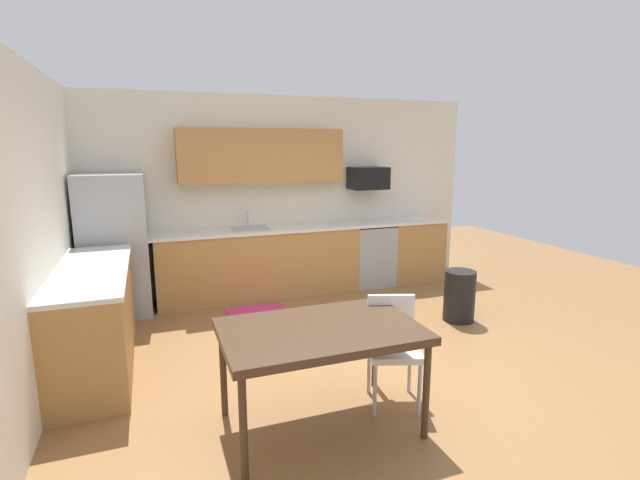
{
  "coord_description": "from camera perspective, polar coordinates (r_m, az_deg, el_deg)",
  "views": [
    {
      "loc": [
        -1.76,
        -3.76,
        2.04
      ],
      "look_at": [
        0.0,
        1.0,
        1.0
      ],
      "focal_mm": 26.18,
      "sensor_mm": 36.0,
      "label": 1
    }
  ],
  "objects": [
    {
      "name": "ground_plane",
      "position": [
        4.62,
        4.44,
        -14.62
      ],
      "size": [
        12.0,
        12.0,
        0.0
      ],
      "primitive_type": "plane",
      "color": "olive"
    },
    {
      "name": "wall_back",
      "position": [
        6.68,
        -4.93,
        5.6
      ],
      "size": [
        5.8,
        0.1,
        2.7
      ],
      "primitive_type": "cube",
      "color": "silver",
      "rests_on": "ground"
    },
    {
      "name": "wall_left",
      "position": [
        3.93,
        -33.02,
        -0.41
      ],
      "size": [
        0.1,
        5.8,
        2.7
      ],
      "primitive_type": "cube",
      "color": "silver",
      "rests_on": "ground"
    },
    {
      "name": "cabinet_run_back",
      "position": [
        6.41,
        -7.34,
        -2.88
      ],
      "size": [
        2.72,
        0.6,
        0.9
      ],
      "primitive_type": "cube",
      "color": "#AD7A42",
      "rests_on": "ground"
    },
    {
      "name": "cabinet_run_back_right",
      "position": [
        7.3,
        11.14,
        -1.24
      ],
      "size": [
        0.83,
        0.6,
        0.9
      ],
      "primitive_type": "cube",
      "color": "#AD7A42",
      "rests_on": "ground"
    },
    {
      "name": "cabinet_run_left",
      "position": [
        4.86,
        -25.77,
        -8.71
      ],
      "size": [
        0.6,
        2.0,
        0.9
      ],
      "primitive_type": "cube",
      "color": "#AD7A42",
      "rests_on": "ground"
    },
    {
      "name": "countertop_back",
      "position": [
        6.41,
        -4.03,
        1.48
      ],
      "size": [
        4.8,
        0.64,
        0.04
      ],
      "primitive_type": "cube",
      "color": "silver",
      "rests_on": "cabinet_run_back"
    },
    {
      "name": "countertop_left",
      "position": [
        4.73,
        -26.26,
        -3.34
      ],
      "size": [
        0.64,
        2.0,
        0.04
      ],
      "primitive_type": "cube",
      "color": "silver",
      "rests_on": "cabinet_run_left"
    },
    {
      "name": "upper_cabinets_back",
      "position": [
        6.36,
        -7.13,
        10.22
      ],
      "size": [
        2.2,
        0.34,
        0.7
      ],
      "primitive_type": "cube",
      "color": "#AD7A42"
    },
    {
      "name": "refrigerator",
      "position": [
        6.11,
        -23.81,
        -0.61
      ],
      "size": [
        0.76,
        0.7,
        1.71
      ],
      "primitive_type": "cube",
      "color": "#9EA0A5",
      "rests_on": "ground"
    },
    {
      "name": "oven_range",
      "position": [
        6.96,
        6.08,
        -1.67
      ],
      "size": [
        0.6,
        0.6,
        0.91
      ],
      "color": "#999BA0",
      "rests_on": "ground"
    },
    {
      "name": "microwave",
      "position": [
        6.88,
        5.91,
        7.53
      ],
      "size": [
        0.54,
        0.36,
        0.32
      ],
      "primitive_type": "cube",
      "color": "black"
    },
    {
      "name": "sink_basin",
      "position": [
        6.3,
        -8.47,
        0.83
      ],
      "size": [
        0.48,
        0.4,
        0.14
      ],
      "primitive_type": "cube",
      "color": "#A5A8AD",
      "rests_on": "countertop_back"
    },
    {
      "name": "sink_faucet",
      "position": [
        6.44,
        -8.84,
        2.5
      ],
      "size": [
        0.02,
        0.02,
        0.24
      ],
      "primitive_type": "cylinder",
      "color": "#B2B5BA",
      "rests_on": "countertop_back"
    },
    {
      "name": "dining_table",
      "position": [
        3.38,
        0.06,
        -11.59
      ],
      "size": [
        1.4,
        0.9,
        0.77
      ],
      "color": "#422D1E",
      "rests_on": "ground"
    },
    {
      "name": "chair_near_table",
      "position": [
        3.85,
        8.86,
        -12.05
      ],
      "size": [
        0.51,
        0.51,
        0.85
      ],
      "color": "white",
      "rests_on": "ground"
    },
    {
      "name": "trash_bin",
      "position": [
        5.75,
        16.67,
        -6.55
      ],
      "size": [
        0.36,
        0.36,
        0.6
      ],
      "primitive_type": "cylinder",
      "color": "black",
      "rests_on": "ground"
    },
    {
      "name": "floor_mat",
      "position": [
        5.9,
        -7.77,
        -8.72
      ],
      "size": [
        0.7,
        0.5,
        0.01
      ],
      "primitive_type": "cube",
      "color": "#CC3372",
      "rests_on": "ground"
    }
  ]
}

